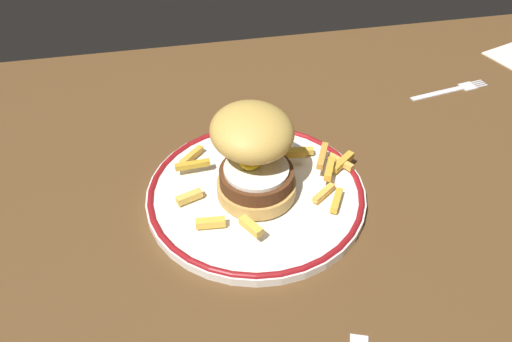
# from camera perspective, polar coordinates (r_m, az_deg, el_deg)

# --- Properties ---
(ground_plane) EXTENTS (1.35, 0.90, 0.04)m
(ground_plane) POSITION_cam_1_polar(r_m,az_deg,el_deg) (0.68, 5.32, -4.63)
(ground_plane) COLOR #54371C
(dinner_plate) EXTENTS (0.28, 0.28, 0.02)m
(dinner_plate) POSITION_cam_1_polar(r_m,az_deg,el_deg) (0.66, 0.00, -2.46)
(dinner_plate) COLOR white
(dinner_plate) RESTS_ON ground_plane
(burger) EXTENTS (0.14, 0.14, 0.11)m
(burger) POSITION_cam_1_polar(r_m,az_deg,el_deg) (0.62, -0.24, 2.09)
(burger) COLOR tan
(burger) RESTS_ON dinner_plate
(fries_pile) EXTENTS (0.24, 0.20, 0.03)m
(fries_pile) POSITION_cam_1_polar(r_m,az_deg,el_deg) (0.66, 2.24, -0.05)
(fries_pile) COLOR gold
(fries_pile) RESTS_ON dinner_plate
(fork) EXTENTS (0.14, 0.04, 0.00)m
(fork) POSITION_cam_1_polar(r_m,az_deg,el_deg) (0.92, 20.78, 8.41)
(fork) COLOR silver
(fork) RESTS_ON ground_plane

